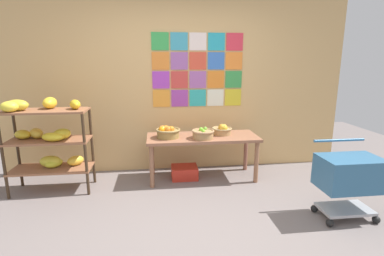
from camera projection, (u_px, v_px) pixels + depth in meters
name	position (u px, v px, depth m)	size (l,w,h in m)	color
ground	(191.00, 233.00, 2.85)	(9.61, 9.61, 0.00)	slate
back_wall_with_art	(177.00, 78.00, 4.31)	(5.14, 0.07, 2.79)	tan
banana_shelf_unit	(46.00, 136.00, 3.64)	(0.98, 0.47, 1.20)	#392819
display_table	(203.00, 141.00, 4.07)	(1.54, 0.60, 0.62)	#956045
fruit_basket_back_right	(168.00, 132.00, 3.96)	(0.33, 0.33, 0.17)	olive
fruit_basket_left	(222.00, 130.00, 4.13)	(0.29, 0.29, 0.16)	#AA8453
fruit_basket_right	(203.00, 134.00, 3.92)	(0.31, 0.31, 0.15)	#A78150
produce_crate_under_table	(184.00, 172.00, 4.17)	(0.37, 0.30, 0.17)	red
shopping_cart	(349.00, 176.00, 3.03)	(0.61, 0.44, 0.81)	black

